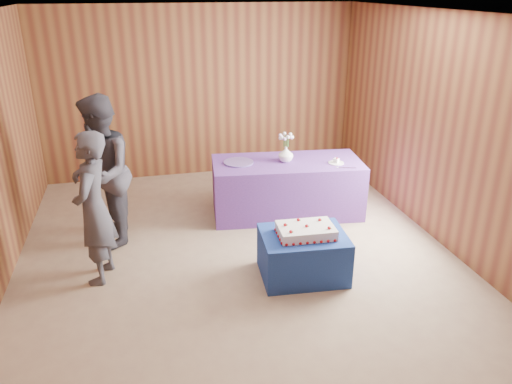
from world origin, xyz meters
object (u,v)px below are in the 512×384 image
object	(u,v)px
vase	(286,154)
guest_right	(101,173)
guest_left	(94,209)
serving_table	(287,187)
cake_table	(303,255)
sheet_cake	(306,231)

from	to	relation	value
vase	guest_right	xyz separation A→B (m)	(-2.36, -0.36, 0.06)
vase	guest_left	distance (m)	2.67
guest_left	guest_right	distance (m)	0.81
vase	guest_left	bearing A→B (deg)	-154.27
vase	guest_right	distance (m)	2.38
serving_table	vase	size ratio (longest dim) A/B	9.64
cake_table	serving_table	world-z (taller)	serving_table
sheet_cake	vase	distance (m)	1.69
serving_table	guest_right	bearing A→B (deg)	-165.41
guest_left	serving_table	bearing A→B (deg)	127.68
serving_table	sheet_cake	bearing A→B (deg)	-93.32
sheet_cake	guest_right	world-z (taller)	guest_right
serving_table	guest_right	xyz separation A→B (m)	(-2.38, -0.34, 0.54)
sheet_cake	guest_left	xyz separation A→B (m)	(-2.15, 0.48, 0.27)
guest_right	guest_left	bearing A→B (deg)	-5.18
serving_table	guest_left	size ratio (longest dim) A/B	1.22
vase	guest_right	world-z (taller)	guest_right
vase	guest_left	xyz separation A→B (m)	(-2.41, -1.16, -0.03)
serving_table	guest_left	distance (m)	2.72
cake_table	vase	xyz separation A→B (m)	(0.27, 1.62, 0.60)
cake_table	vase	world-z (taller)	vase
sheet_cake	guest_right	bearing A→B (deg)	151.51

